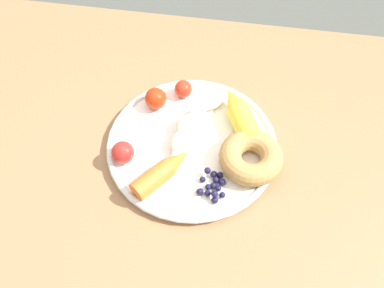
{
  "coord_description": "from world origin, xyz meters",
  "views": [
    {
      "loc": [
        0.1,
        -0.38,
        1.35
      ],
      "look_at": [
        0.03,
        0.02,
        0.75
      ],
      "focal_mm": 38.95,
      "sensor_mm": 36.0,
      "label": 1
    }
  ],
  "objects_px": {
    "tomato_far": "(123,152)",
    "plate": "(192,145)",
    "carrot_yellow": "(240,114)",
    "tomato_mid": "(185,89)",
    "dining_table": "(174,183)",
    "donut": "(251,157)",
    "blueberry_pile": "(213,185)",
    "carrot_orange": "(163,172)",
    "banana": "(189,128)",
    "tomato_near": "(156,99)"
  },
  "relations": [
    {
      "from": "tomato_far",
      "to": "plate",
      "type": "bearing_deg",
      "value": 23.54
    },
    {
      "from": "carrot_yellow",
      "to": "tomato_mid",
      "type": "relative_size",
      "value": 3.77
    },
    {
      "from": "plate",
      "to": "carrot_yellow",
      "type": "relative_size",
      "value": 2.38
    },
    {
      "from": "dining_table",
      "to": "carrot_yellow",
      "type": "height_order",
      "value": "carrot_yellow"
    },
    {
      "from": "donut",
      "to": "carrot_yellow",
      "type": "bearing_deg",
      "value": 106.9
    },
    {
      "from": "blueberry_pile",
      "to": "plate",
      "type": "bearing_deg",
      "value": 120.38
    },
    {
      "from": "plate",
      "to": "donut",
      "type": "xyz_separation_m",
      "value": [
        0.1,
        -0.02,
        0.02
      ]
    },
    {
      "from": "carrot_orange",
      "to": "tomato_far",
      "type": "xyz_separation_m",
      "value": [
        -0.07,
        0.02,
        0.0
      ]
    },
    {
      "from": "banana",
      "to": "tomato_near",
      "type": "distance_m",
      "value": 0.09
    },
    {
      "from": "banana",
      "to": "tomato_mid",
      "type": "relative_size",
      "value": 5.36
    },
    {
      "from": "blueberry_pile",
      "to": "tomato_mid",
      "type": "bearing_deg",
      "value": 112.12
    },
    {
      "from": "tomato_mid",
      "to": "tomato_far",
      "type": "distance_m",
      "value": 0.18
    },
    {
      "from": "plate",
      "to": "tomato_far",
      "type": "relative_size",
      "value": 7.69
    },
    {
      "from": "banana",
      "to": "blueberry_pile",
      "type": "bearing_deg",
      "value": -61.79
    },
    {
      "from": "banana",
      "to": "blueberry_pile",
      "type": "xyz_separation_m",
      "value": [
        0.06,
        -0.1,
        -0.01
      ]
    },
    {
      "from": "dining_table",
      "to": "blueberry_pile",
      "type": "distance_m",
      "value": 0.16
    },
    {
      "from": "dining_table",
      "to": "tomato_far",
      "type": "distance_m",
      "value": 0.16
    },
    {
      "from": "carrot_yellow",
      "to": "tomato_far",
      "type": "bearing_deg",
      "value": -149.3
    },
    {
      "from": "carrot_orange",
      "to": "tomato_mid",
      "type": "relative_size",
      "value": 3.32
    },
    {
      "from": "banana",
      "to": "plate",
      "type": "bearing_deg",
      "value": -69.25
    },
    {
      "from": "dining_table",
      "to": "tomato_near",
      "type": "distance_m",
      "value": 0.17
    },
    {
      "from": "plate",
      "to": "tomato_mid",
      "type": "relative_size",
      "value": 8.97
    },
    {
      "from": "tomato_mid",
      "to": "donut",
      "type": "bearing_deg",
      "value": -45.15
    },
    {
      "from": "plate",
      "to": "tomato_far",
      "type": "bearing_deg",
      "value": -156.46
    },
    {
      "from": "tomato_near",
      "to": "tomato_mid",
      "type": "bearing_deg",
      "value": 34.65
    },
    {
      "from": "carrot_orange",
      "to": "tomato_mid",
      "type": "bearing_deg",
      "value": 87.87
    },
    {
      "from": "blueberry_pile",
      "to": "tomato_far",
      "type": "relative_size",
      "value": 1.5
    },
    {
      "from": "carrot_orange",
      "to": "tomato_near",
      "type": "bearing_deg",
      "value": 105.98
    },
    {
      "from": "blueberry_pile",
      "to": "tomato_mid",
      "type": "height_order",
      "value": "tomato_mid"
    },
    {
      "from": "tomato_near",
      "to": "tomato_far",
      "type": "height_order",
      "value": "tomato_near"
    },
    {
      "from": "carrot_yellow",
      "to": "blueberry_pile",
      "type": "xyz_separation_m",
      "value": [
        -0.03,
        -0.14,
        -0.01
      ]
    },
    {
      "from": "tomato_near",
      "to": "tomato_mid",
      "type": "height_order",
      "value": "tomato_near"
    },
    {
      "from": "tomato_mid",
      "to": "tomato_far",
      "type": "relative_size",
      "value": 0.86
    },
    {
      "from": "tomato_mid",
      "to": "tomato_far",
      "type": "height_order",
      "value": "tomato_far"
    },
    {
      "from": "carrot_orange",
      "to": "blueberry_pile",
      "type": "xyz_separation_m",
      "value": [
        0.08,
        -0.01,
        -0.01
      ]
    },
    {
      "from": "dining_table",
      "to": "banana",
      "type": "distance_m",
      "value": 0.14
    },
    {
      "from": "banana",
      "to": "tomato_far",
      "type": "height_order",
      "value": "tomato_far"
    },
    {
      "from": "donut",
      "to": "banana",
      "type": "bearing_deg",
      "value": 156.26
    },
    {
      "from": "dining_table",
      "to": "plate",
      "type": "xyz_separation_m",
      "value": [
        0.03,
        0.02,
        0.11
      ]
    },
    {
      "from": "plate",
      "to": "carrot_orange",
      "type": "height_order",
      "value": "carrot_orange"
    },
    {
      "from": "carrot_yellow",
      "to": "tomato_mid",
      "type": "bearing_deg",
      "value": 156.31
    },
    {
      "from": "dining_table",
      "to": "tomato_far",
      "type": "height_order",
      "value": "tomato_far"
    },
    {
      "from": "plate",
      "to": "carrot_yellow",
      "type": "distance_m",
      "value": 0.1
    },
    {
      "from": "dining_table",
      "to": "blueberry_pile",
      "type": "height_order",
      "value": "blueberry_pile"
    },
    {
      "from": "banana",
      "to": "donut",
      "type": "height_order",
      "value": "donut"
    },
    {
      "from": "plate",
      "to": "tomato_near",
      "type": "bearing_deg",
      "value": 136.43
    },
    {
      "from": "banana",
      "to": "dining_table",
      "type": "bearing_deg",
      "value": -118.84
    },
    {
      "from": "blueberry_pile",
      "to": "tomato_far",
      "type": "xyz_separation_m",
      "value": [
        -0.16,
        0.03,
        0.01
      ]
    },
    {
      "from": "carrot_orange",
      "to": "tomato_near",
      "type": "height_order",
      "value": "tomato_near"
    },
    {
      "from": "plate",
      "to": "banana",
      "type": "height_order",
      "value": "banana"
    }
  ]
}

